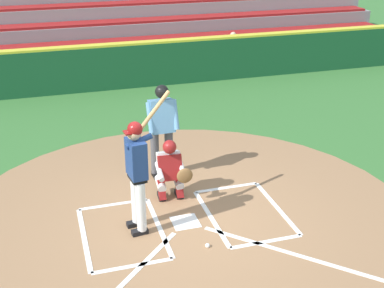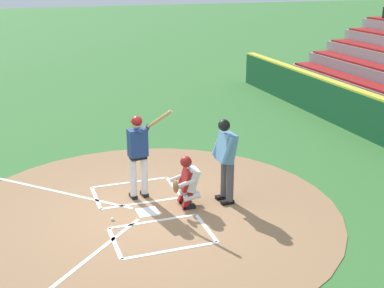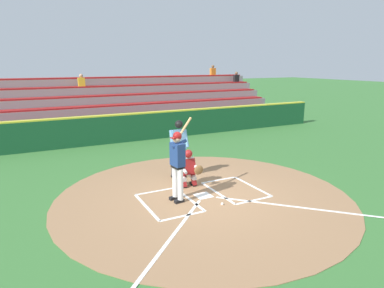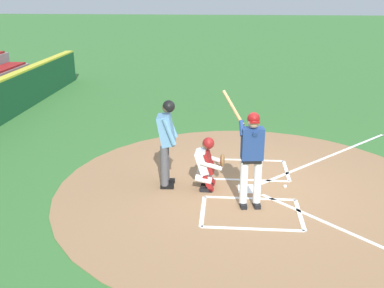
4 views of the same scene
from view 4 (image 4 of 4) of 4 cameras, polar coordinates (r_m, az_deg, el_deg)
ground_plane at (r=9.51m, az=7.19°, el=-5.72°), size 120.00×120.00×0.00m
dirt_circle at (r=9.51m, az=7.19°, el=-5.69°), size 8.00×8.00×0.01m
home_plate_and_chalk at (r=9.59m, az=12.47°, el=-5.73°), size 7.93×4.91×0.01m
batter at (r=8.39m, az=7.52°, el=-1.09°), size 0.89×0.80×2.13m
catcher at (r=9.25m, az=1.97°, el=-2.32°), size 0.59×0.62×1.13m
plate_umpire at (r=9.22m, az=-3.24°, el=0.79°), size 0.59×0.43×1.86m
baseball at (r=9.69m, az=11.70°, el=-5.27°), size 0.07×0.07×0.07m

